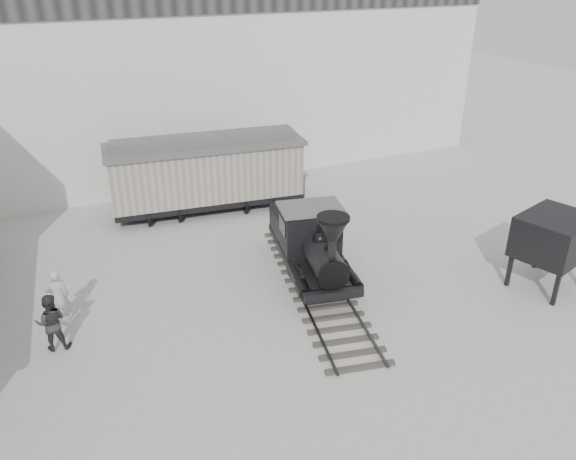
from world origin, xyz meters
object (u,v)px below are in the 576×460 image
boxcar (206,172)px  coal_hopper (553,241)px  locomotive (313,248)px  visitor_a (58,297)px  visitor_b (51,322)px

boxcar → coal_hopper: (8.43, -11.21, -0.12)m
locomotive → visitor_a: (-8.26, 0.95, -0.29)m
boxcar → visitor_b: (-7.15, -7.69, -0.94)m
locomotive → coal_hopper: 8.03m
locomotive → coal_hopper: (7.02, -3.87, 0.50)m
visitor_b → boxcar: bearing=-121.6°
coal_hopper → visitor_b: bearing=151.4°
locomotive → visitor_a: 8.32m
boxcar → visitor_b: 10.54m
locomotive → visitor_b: (-8.56, -0.34, -0.32)m
visitor_a → boxcar: bearing=-137.2°
boxcar → coal_hopper: bearing=-46.1°
boxcar → visitor_a: 9.42m
boxcar → visitor_b: bearing=-125.9°
locomotive → visitor_b: size_ratio=5.34×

